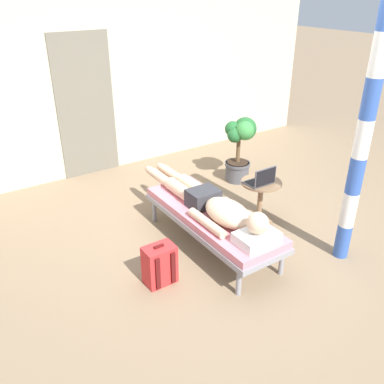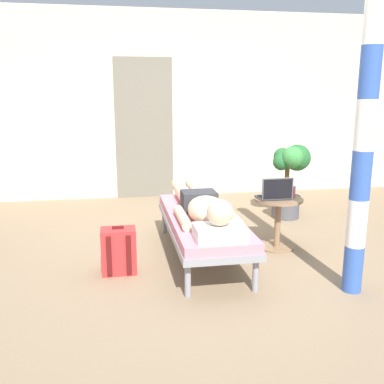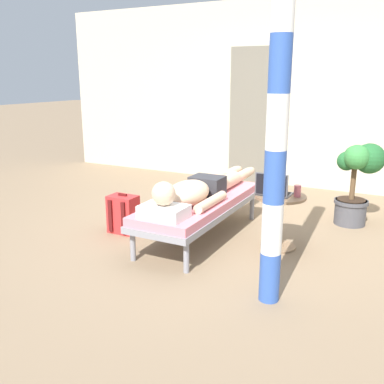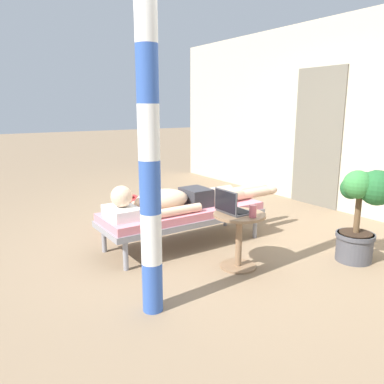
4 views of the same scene
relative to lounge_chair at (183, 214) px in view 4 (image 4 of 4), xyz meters
The scene contains 11 objects.
ground_plane 0.43m from the lounge_chair, 31.31° to the left, with size 40.00×40.00×0.00m, color #8C7256.
house_wall_back 2.89m from the lounge_chair, 90.00° to the left, with size 7.60×0.20×2.70m, color beige.
house_door_panel 2.71m from the lounge_chair, 97.72° to the left, with size 0.84×0.03×2.04m, color #6D6759.
lounge_chair is the anchor object (origin of this frame).
person_reclining 0.17m from the lounge_chair, 90.00° to the right, with size 0.53×2.17×0.32m.
side_table 0.80m from the lounge_chair, ahead, with size 0.48×0.48×0.52m.
laptop 0.77m from the lounge_chair, ahead, with size 0.31×0.24×0.23m.
drink_glass 0.98m from the lounge_chair, ahead, with size 0.06×0.06×0.11m, color #D86672.
backpack 0.83m from the lounge_chair, 163.47° to the right, with size 0.30×0.26×0.42m.
potted_plant 1.79m from the lounge_chair, 40.83° to the left, with size 0.49×0.44×0.92m.
porch_post 1.69m from the lounge_chair, 41.86° to the right, with size 0.15×0.15×2.62m.
Camera 4 is at (3.11, -2.23, 1.48)m, focal length 35.36 mm.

